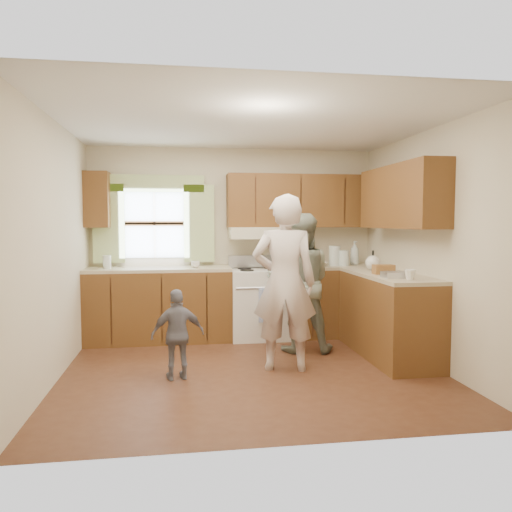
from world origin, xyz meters
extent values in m
plane|color=#472416|center=(0.00, 0.00, 0.00)|extent=(3.80, 3.80, 0.00)
plane|color=white|center=(0.00, 0.00, 2.50)|extent=(3.80, 3.80, 0.00)
plane|color=beige|center=(0.00, 1.75, 1.25)|extent=(3.80, 0.00, 3.80)
plane|color=beige|center=(0.00, -1.75, 1.25)|extent=(3.80, 0.00, 3.80)
plane|color=beige|center=(-1.90, 0.00, 1.25)|extent=(0.00, 3.50, 3.50)
plane|color=beige|center=(1.90, 0.00, 1.25)|extent=(0.00, 3.50, 3.50)
cube|color=#46250F|center=(-0.99, 1.45, 0.45)|extent=(1.82, 0.60, 0.90)
cube|color=#46250F|center=(1.29, 1.45, 0.45)|extent=(1.22, 0.60, 0.90)
cube|color=#44280F|center=(1.60, 0.32, 0.45)|extent=(0.60, 1.65, 0.90)
cube|color=#BFAE8F|center=(-0.99, 1.45, 0.92)|extent=(1.82, 0.60, 0.04)
cube|color=#BFAE8F|center=(1.29, 1.45, 0.92)|extent=(1.22, 0.60, 0.04)
cube|color=#BFAE8F|center=(1.60, 0.32, 0.92)|extent=(0.60, 1.65, 0.04)
cube|color=#46250F|center=(0.90, 1.58, 1.80)|extent=(2.00, 0.33, 0.70)
cube|color=#44280F|center=(-1.75, 1.58, 1.80)|extent=(0.30, 0.33, 0.70)
cube|color=#44280F|center=(1.73, 0.32, 1.80)|extent=(0.33, 1.65, 0.70)
cube|color=beige|center=(0.30, 1.52, 1.38)|extent=(0.76, 0.45, 0.15)
cube|color=silver|center=(-1.05, 1.73, 1.50)|extent=(0.90, 0.03, 0.90)
cube|color=#FBFF4B|center=(-1.63, 1.68, 1.50)|extent=(0.40, 0.05, 1.02)
cube|color=#FBFF4B|center=(-0.47, 1.68, 1.50)|extent=(0.40, 0.05, 1.02)
cube|color=#FBFF4B|center=(-1.05, 1.68, 2.02)|extent=(1.30, 0.05, 0.22)
cylinder|color=white|center=(0.95, 1.65, 1.22)|extent=(0.27, 0.12, 0.12)
imported|color=silver|center=(-0.53, 1.36, 0.98)|extent=(0.13, 0.13, 0.09)
imported|color=silver|center=(1.63, 1.53, 1.10)|extent=(0.16, 0.16, 0.32)
imported|color=silver|center=(1.08, 1.33, 0.97)|extent=(0.26, 0.26, 0.05)
imported|color=silver|center=(1.57, -0.26, 0.99)|extent=(0.14, 0.14, 0.10)
cylinder|color=silver|center=(-1.62, 1.42, 1.02)|extent=(0.10, 0.10, 0.17)
cube|color=olive|center=(0.83, 1.31, 0.95)|extent=(0.27, 0.20, 0.02)
cube|color=gold|center=(0.89, 1.44, 0.99)|extent=(0.18, 0.13, 0.10)
cylinder|color=silver|center=(1.31, 1.41, 1.07)|extent=(0.15, 0.15, 0.26)
cylinder|color=silver|center=(1.42, 1.35, 1.04)|extent=(0.13, 0.13, 0.20)
sphere|color=silver|center=(1.57, 0.72, 1.03)|extent=(0.18, 0.18, 0.18)
cube|color=olive|center=(1.53, 0.29, 0.99)|extent=(0.23, 0.13, 0.10)
cube|color=silver|center=(1.51, -0.08, 0.97)|extent=(0.27, 0.19, 0.06)
cube|color=silver|center=(0.30, 1.43, 0.45)|extent=(0.76, 0.64, 0.90)
cube|color=#B7B7BC|center=(0.30, 1.69, 0.99)|extent=(0.76, 0.10, 0.16)
cylinder|color=#B7B7BC|center=(0.30, 1.11, 0.70)|extent=(0.68, 0.03, 0.03)
cube|color=#4F6DB8|center=(0.35, 1.09, 0.48)|extent=(0.22, 0.02, 0.42)
cylinder|color=black|center=(0.12, 1.55, 0.91)|extent=(0.18, 0.18, 0.01)
cylinder|color=black|center=(0.48, 1.55, 0.91)|extent=(0.18, 0.18, 0.01)
cylinder|color=black|center=(0.12, 1.30, 0.91)|extent=(0.18, 0.18, 0.01)
cylinder|color=black|center=(0.48, 1.30, 0.91)|extent=(0.18, 0.18, 0.01)
imported|color=beige|center=(0.33, 0.00, 0.90)|extent=(0.73, 0.55, 1.80)
imported|color=#254533|center=(0.67, 0.69, 0.81)|extent=(0.89, 0.75, 1.62)
imported|color=slate|center=(-0.75, -0.17, 0.44)|extent=(0.54, 0.30, 0.88)
camera|label=1|loc=(-0.72, -4.97, 1.53)|focal=35.00mm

